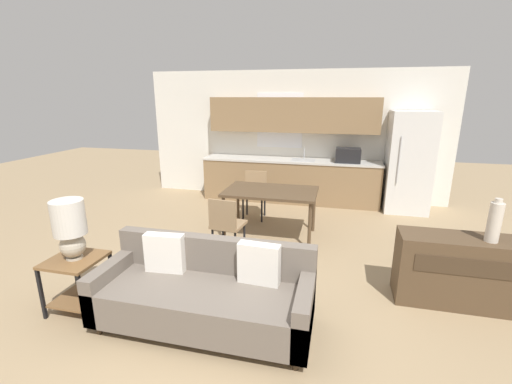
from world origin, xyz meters
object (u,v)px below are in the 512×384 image
Objects in this scene: dining_table at (271,194)px; credenza at (461,271)px; vase at (495,222)px; dining_chair_near_left at (227,223)px; dining_chair_far_left at (255,192)px; side_table at (77,275)px; table_lamp at (70,226)px; refrigerator at (409,162)px; couch at (206,292)px.

dining_table reaches higher than credenza.
vase is 0.53× the size of dining_chair_near_left.
vase reaches higher than dining_chair_far_left.
table_lamp reaches higher than side_table.
refrigerator is 3.10× the size of table_lamp.
table_lamp is at bearing -131.96° from refrigerator.
vase reaches higher than couch.
side_table is at bearing -175.90° from couch.
vase reaches higher than dining_chair_near_left.
vase is at bearing 14.02° from side_table.
couch is 1.51m from table_lamp.
vase is at bearing -85.74° from refrigerator.
credenza is at bearing -29.51° from dining_table.
table_lamp reaches higher than couch.
credenza is 1.53× the size of dining_chair_near_left.
refrigerator is at bearing 94.26° from vase.
dining_chair_far_left is (-0.46, 0.82, -0.21)m from dining_table.
table_lamp is 1.37× the size of vase.
refrigerator is at bearing 90.68° from credenza.
table_lamp is 0.73× the size of dining_chair_near_left.
dining_chair_far_left is at bearing 119.33° from dining_table.
refrigerator reaches higher than credenza.
couch is 1.39m from side_table.
table_lamp is (-1.38, -0.09, 0.59)m from couch.
dining_chair_near_left is (-3.00, 0.56, -0.49)m from vase.
refrigerator is at bearing -129.77° from dining_chair_near_left.
table_lamp reaches higher than dining_table.
side_table is (-1.38, -0.10, 0.06)m from couch.
side_table is (-1.56, -2.39, -0.30)m from dining_table.
couch is at bearing -120.53° from refrigerator.
couch is at bearing -158.98° from credenza.
credenza is (0.04, -3.23, -0.58)m from refrigerator.
dining_table is at bearing -64.06° from dining_chair_far_left.
side_table is 1.93m from dining_chair_near_left.
dining_chair_far_left reaches higher than couch.
table_lamp is at bearing -123.27° from dining_table.
dining_table is at bearing -140.25° from refrigerator.
side_table is 0.54m from table_lamp.
dining_chair_near_left is (1.10, 1.57, -0.45)m from table_lamp.
dining_chair_far_left is 1.62m from dining_chair_near_left.
dining_chair_far_left is at bearing 142.58° from credenza.
refrigerator is 3.00m from dining_table.
refrigerator is 3.30× the size of side_table.
dining_chair_near_left reaches higher than credenza.
dining_chair_near_left reaches higher than side_table.
credenza is 3.52m from dining_chair_far_left.
side_table is 4.04m from credenza.
credenza is at bearing 15.20° from table_lamp.
table_lamp is at bearing -176.19° from couch.
couch is at bearing -88.24° from dining_chair_far_left.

